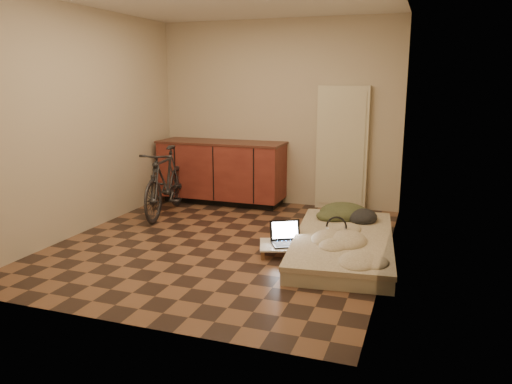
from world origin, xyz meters
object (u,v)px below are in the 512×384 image
(futon, at_px, (343,244))
(lap_desk, at_px, (291,245))
(bicycle, at_px, (165,178))
(laptop, at_px, (287,239))

(futon, relative_size, lap_desk, 2.93)
(bicycle, bearing_deg, laptop, -35.45)
(lap_desk, height_order, laptop, laptop)
(lap_desk, bearing_deg, laptop, 146.52)
(laptop, bearing_deg, bicycle, 124.84)
(bicycle, distance_m, laptop, 2.19)
(bicycle, relative_size, lap_desk, 2.07)
(futon, bearing_deg, lap_desk, -160.00)
(futon, xyz_separation_m, laptop, (-0.55, -0.23, 0.07))
(bicycle, distance_m, lap_desk, 2.26)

